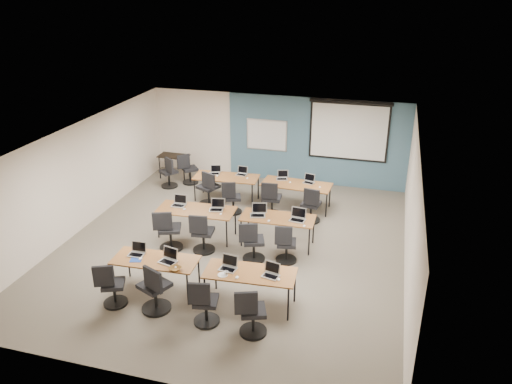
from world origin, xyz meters
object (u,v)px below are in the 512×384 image
(laptop_5, at_px, (217,207))
(laptop_9, at_px, (242,173))
(spare_chair_a, at_px, (188,171))
(laptop_4, at_px, (179,203))
(laptop_7, at_px, (298,217))
(projector_screen, at_px, (349,128))
(laptop_11, at_px, (309,181))
(training_table_front_left, at_px, (155,261))
(task_chair_11, at_px, (311,208))
(task_chair_5, at_px, (202,236))
(spare_chair_b, at_px, (169,175))
(task_chair_8, at_px, (209,191))
(laptop_1, at_px, (169,258))
(task_chair_2, at_px, (204,306))
(task_chair_10, at_px, (271,202))
(task_chair_3, at_px, (251,316))
(laptop_2, at_px, (229,266))
(task_chair_1, at_px, (155,292))
(training_table_mid_left, at_px, (196,211))
(task_chair_6, at_px, (252,245))
(training_table_mid_right, at_px, (278,219))
(laptop_0, at_px, (137,251))
(task_chair_4, at_px, (169,233))
(utility_table, at_px, (174,158))
(training_table_front_right, at_px, (250,274))
(whiteboard, at_px, (267,135))
(laptop_6, at_px, (258,212))
(laptop_10, at_px, (282,177))
(task_chair_9, at_px, (232,200))
(laptop_8, at_px, (215,172))
(task_chair_0, at_px, (111,288))
(training_table_back_right, at_px, (296,185))
(training_table_back_left, at_px, (226,178))
(laptop_3, at_px, (271,273))
(task_chair_7, at_px, (286,247))

(laptop_5, relative_size, laptop_9, 1.12)
(spare_chair_a, bearing_deg, laptop_4, -111.95)
(laptop_7, bearing_deg, laptop_9, 137.61)
(projector_screen, distance_m, laptop_11, 2.20)
(training_table_front_left, xyz_separation_m, task_chair_11, (2.51, 3.94, -0.27))
(task_chair_5, relative_size, spare_chair_b, 1.02)
(task_chair_8, bearing_deg, laptop_11, 37.99)
(laptop_1, relative_size, task_chair_2, 0.35)
(training_table_front_left, distance_m, task_chair_11, 4.68)
(laptop_7, relative_size, task_chair_10, 0.35)
(projector_screen, bearing_deg, task_chair_3, -96.70)
(laptop_2, height_order, laptop_5, laptop_5)
(task_chair_1, height_order, spare_chair_b, task_chair_1)
(laptop_4, xyz_separation_m, laptop_9, (0.89, 2.42, -0.00))
(spare_chair_b, bearing_deg, training_table_mid_left, -17.37)
(task_chair_5, distance_m, spare_chair_a, 4.31)
(laptop_4, height_order, task_chair_6, task_chair_6)
(training_table_mid_right, relative_size, laptop_2, 5.30)
(laptop_0, bearing_deg, task_chair_4, 88.95)
(laptop_7, distance_m, utility_table, 5.76)
(projector_screen, relative_size, training_table_front_left, 1.38)
(task_chair_1, relative_size, laptop_7, 2.92)
(training_table_front_right, xyz_separation_m, task_chair_10, (-0.55, 3.95, -0.26))
(whiteboard, distance_m, spare_chair_b, 3.24)
(laptop_6, xyz_separation_m, laptop_10, (0.04, 2.41, -0.01))
(laptop_2, relative_size, task_chair_2, 0.34)
(task_chair_2, distance_m, utility_table, 7.57)
(task_chair_9, xyz_separation_m, task_chair_10, (1.07, 0.12, 0.03))
(task_chair_6, bearing_deg, laptop_9, 91.17)
(laptop_6, xyz_separation_m, laptop_8, (-1.93, 2.29, -0.01))
(whiteboard, height_order, laptop_4, whiteboard)
(training_table_mid_left, height_order, task_chair_0, task_chair_0)
(task_chair_2, bearing_deg, task_chair_11, 64.85)
(training_table_front_left, relative_size, task_chair_9, 1.82)
(training_table_back_right, bearing_deg, training_table_back_left, -176.88)
(projector_screen, distance_m, training_table_back_right, 2.53)
(projector_screen, bearing_deg, training_table_front_right, -99.95)
(laptop_1, relative_size, laptop_4, 1.03)
(laptop_6, distance_m, task_chair_8, 2.56)
(laptop_9, distance_m, laptop_10, 1.19)
(training_table_mid_right, height_order, training_table_back_right, same)
(task_chair_9, height_order, spare_chair_a, spare_chair_a)
(laptop_3, distance_m, task_chair_8, 5.02)
(task_chair_10, relative_size, spare_chair_b, 1.03)
(laptop_2, bearing_deg, task_chair_10, 99.14)
(whiteboard, xyz_separation_m, task_chair_7, (1.68, -4.81, -1.05))
(task_chair_10, height_order, spare_chair_a, task_chair_10)
(training_table_mid_left, relative_size, task_chair_9, 2.01)
(task_chair_10, distance_m, spare_chair_a, 3.41)
(training_table_back_right, xyz_separation_m, spare_chair_a, (-3.58, 0.89, -0.29))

